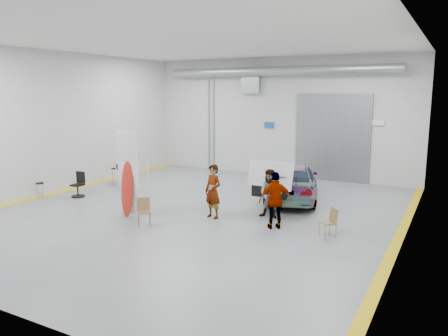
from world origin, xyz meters
The scene contains 13 objects.
ground centered at (0.00, 0.00, 0.00)m, with size 16.00×16.00×0.00m, color slate.
room_shell centered at (0.24, 2.22, 4.08)m, with size 14.02×16.18×6.01m.
sedan_car centered at (2.40, 3.48, 0.72)m, with size 2.02×4.96×1.44m, color silver.
person_a centered at (0.92, -0.36, 0.93)m, with size 0.68×0.45×1.87m, color #806146.
person_b centered at (2.67, 0.56, 0.85)m, with size 0.83×0.64×1.71m, color slate.
person_c centered at (3.25, -0.46, 0.92)m, with size 1.07×0.44×1.84m, color brown.
surfboard_display centered at (-1.73, -1.65, 1.29)m, with size 0.90×0.26×3.18m.
folding_chair_near centered at (-0.61, -2.19, 0.28)m, with size 0.59×0.66×0.89m.
folding_chair_far centered at (4.95, -0.48, 0.27)m, with size 0.57×0.65×0.86m.
shop_stool centered at (-6.63, -1.34, 0.33)m, with size 0.34×0.34×0.66m.
work_table centered at (-5.47, 2.33, 0.76)m, with size 1.32×0.87×0.99m.
office_chair centered at (-5.51, -0.35, 0.45)m, with size 0.54×0.54×1.02m.
trunk_lid centered at (2.40, 1.25, 1.46)m, with size 1.68×1.02×0.04m, color silver.
Camera 1 is at (8.19, -13.00, 4.32)m, focal length 35.00 mm.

